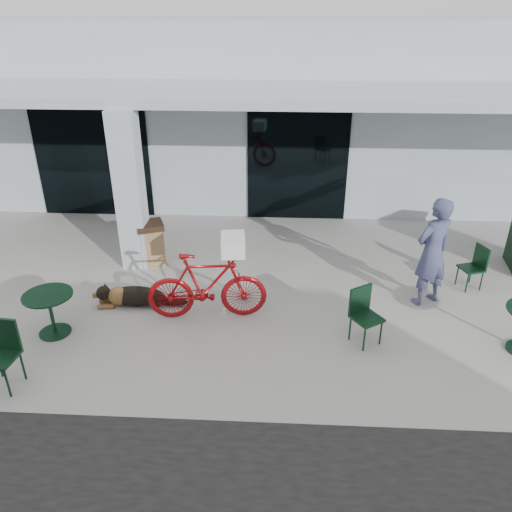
# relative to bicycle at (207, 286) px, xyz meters

# --- Properties ---
(ground) EXTENTS (80.00, 80.00, 0.00)m
(ground) POSITION_rel_bicycle_xyz_m (-0.23, -0.40, -0.60)
(ground) COLOR #AAA7A0
(ground) RESTS_ON ground
(building) EXTENTS (22.00, 7.00, 4.50)m
(building) POSITION_rel_bicycle_xyz_m (-0.23, 8.10, 1.65)
(building) COLOR silver
(building) RESTS_ON ground
(storefront_glass_left) EXTENTS (2.80, 0.06, 2.70)m
(storefront_glass_left) POSITION_rel_bicycle_xyz_m (-3.43, 4.58, 0.75)
(storefront_glass_left) COLOR black
(storefront_glass_left) RESTS_ON ground
(storefront_glass_right) EXTENTS (2.40, 0.06, 2.70)m
(storefront_glass_right) POSITION_rel_bicycle_xyz_m (1.57, 4.58, 0.75)
(storefront_glass_right) COLOR black
(storefront_glass_right) RESTS_ON ground
(column) EXTENTS (0.50, 0.50, 3.12)m
(column) POSITION_rel_bicycle_xyz_m (-1.73, 1.90, 0.96)
(column) COLOR silver
(column) RESTS_ON ground
(overhang) EXTENTS (22.00, 2.80, 0.18)m
(overhang) POSITION_rel_bicycle_xyz_m (-0.23, 3.20, 2.61)
(overhang) COLOR silver
(overhang) RESTS_ON column
(bicycle) EXTENTS (2.05, 0.78, 1.20)m
(bicycle) POSITION_rel_bicycle_xyz_m (0.00, 0.00, 0.00)
(bicycle) COLOR maroon
(bicycle) RESTS_ON ground
(laundry_basket) EXTENTS (0.43, 0.55, 0.30)m
(laundry_basket) POSITION_rel_bicycle_xyz_m (0.45, 0.05, 0.75)
(laundry_basket) COLOR white
(laundry_basket) RESTS_ON bicycle
(dog) EXTENTS (1.27, 0.58, 0.41)m
(dog) POSITION_rel_bicycle_xyz_m (-1.32, 0.30, -0.40)
(dog) COLOR black
(dog) RESTS_ON ground
(cup_near_dog) EXTENTS (0.09, 0.09, 0.09)m
(cup_near_dog) POSITION_rel_bicycle_xyz_m (0.27, 0.12, -0.56)
(cup_near_dog) COLOR white
(cup_near_dog) RESTS_ON ground
(cafe_table_near) EXTENTS (0.95, 0.95, 0.73)m
(cafe_table_near) POSITION_rel_bicycle_xyz_m (-2.43, -0.61, -0.24)
(cafe_table_near) COLOR #12351F
(cafe_table_near) RESTS_ON ground
(cafe_chair_far_a) EXTENTS (0.60, 0.61, 0.92)m
(cafe_chair_far_a) POSITION_rel_bicycle_xyz_m (2.57, -0.58, -0.14)
(cafe_chair_far_a) COLOR #12351F
(cafe_chair_far_a) RESTS_ON ground
(cafe_chair_far_b) EXTENTS (0.51, 0.49, 0.84)m
(cafe_chair_far_b) POSITION_rel_bicycle_xyz_m (4.77, 1.25, -0.18)
(cafe_chair_far_b) COLOR #12351F
(cafe_chair_far_b) RESTS_ON ground
(person) EXTENTS (0.86, 0.77, 1.98)m
(person) POSITION_rel_bicycle_xyz_m (3.82, 0.70, 0.39)
(person) COLOR #41466D
(person) RESTS_ON ground
(trash_receptacle) EXTENTS (0.68, 0.68, 0.89)m
(trash_receptacle) POSITION_rel_bicycle_xyz_m (-1.43, 1.95, -0.16)
(trash_receptacle) COLOR #8F6E4A
(trash_receptacle) RESTS_ON ground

